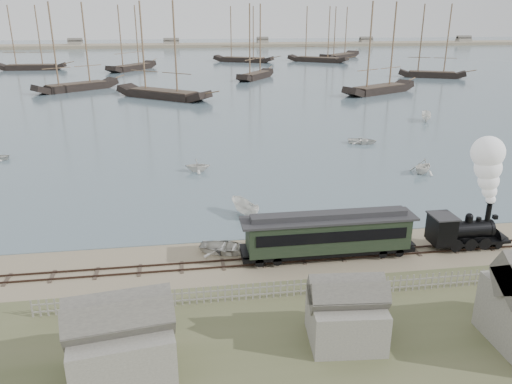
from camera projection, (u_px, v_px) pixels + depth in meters
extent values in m
plane|color=gray|center=(272.00, 249.00, 39.03)|extent=(600.00, 600.00, 0.00)
cube|color=#4D616E|center=(195.00, 60.00, 197.22)|extent=(600.00, 336.00, 0.06)
cube|color=#33231C|center=(278.00, 263.00, 36.66)|extent=(120.00, 0.08, 0.12)
cube|color=#33231C|center=(275.00, 257.00, 37.60)|extent=(120.00, 0.08, 0.12)
cube|color=#3B3025|center=(277.00, 261.00, 37.15)|extent=(120.00, 1.80, 0.06)
cube|color=tan|center=(190.00, 47.00, 271.68)|extent=(500.00, 20.00, 1.80)
cube|color=black|center=(468.00, 240.00, 39.08)|extent=(6.18, 1.82, 0.23)
cylinder|color=black|center=(465.00, 230.00, 38.72)|extent=(3.82, 1.36, 1.36)
cube|color=black|center=(441.00, 229.00, 38.38)|extent=(1.64, 2.00, 2.09)
cube|color=#2C2C2F|center=(443.00, 216.00, 38.01)|extent=(1.82, 2.18, 0.11)
cylinder|color=black|center=(488.00, 214.00, 38.55)|extent=(0.40, 0.40, 1.46)
sphere|color=black|center=(469.00, 217.00, 38.38)|extent=(0.58, 0.58, 0.58)
cone|color=black|center=(502.00, 239.00, 39.52)|extent=(1.27, 1.82, 1.82)
cube|color=black|center=(495.00, 217.00, 38.74)|extent=(0.32, 0.32, 0.32)
cube|color=black|center=(327.00, 249.00, 37.48)|extent=(13.05, 2.14, 0.33)
cube|color=black|center=(328.00, 234.00, 37.04)|extent=(12.12, 2.33, 2.33)
cube|color=black|center=(333.00, 237.00, 35.86)|extent=(11.19, 0.06, 0.84)
cube|color=black|center=(324.00, 224.00, 38.06)|extent=(11.19, 0.06, 0.84)
cube|color=#2C2C2F|center=(329.00, 219.00, 36.63)|extent=(13.05, 2.52, 0.17)
cube|color=#2C2C2F|center=(329.00, 215.00, 36.53)|extent=(11.65, 1.12, 0.42)
imported|color=silver|center=(226.00, 247.00, 38.38)|extent=(4.00, 4.74, 0.84)
imported|color=silver|center=(198.00, 165.00, 57.67)|extent=(2.71, 3.07, 1.52)
imported|color=silver|center=(245.00, 208.00, 45.03)|extent=(4.00, 2.95, 1.45)
imported|color=silver|center=(362.00, 141.00, 70.24)|extent=(4.05, 4.76, 0.84)
imported|color=silver|center=(423.00, 166.00, 57.01)|extent=(4.24, 4.33, 1.73)
imported|color=silver|center=(426.00, 117.00, 84.75)|extent=(4.30, 3.03, 1.56)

